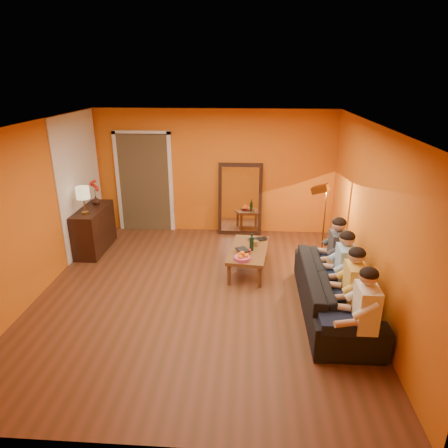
# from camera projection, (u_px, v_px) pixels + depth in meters

# --- Properties ---
(room_shell) EXTENTS (5.00, 5.50, 2.60)m
(room_shell) POSITION_uv_depth(u_px,v_px,m) (201.00, 208.00, 6.17)
(room_shell) COLOR brown
(room_shell) RESTS_ON ground
(white_accent) EXTENTS (0.02, 1.90, 2.58)m
(white_accent) POSITION_uv_depth(u_px,v_px,m) (80.00, 183.00, 7.61)
(white_accent) COLOR white
(white_accent) RESTS_ON wall_left
(doorway_recess) EXTENTS (1.06, 0.30, 2.10)m
(doorway_recess) POSITION_uv_depth(u_px,v_px,m) (146.00, 182.00, 8.64)
(doorway_recess) COLOR #3F2D19
(doorway_recess) RESTS_ON floor
(door_jamb_left) EXTENTS (0.08, 0.06, 2.20)m
(door_jamb_left) POSITION_uv_depth(u_px,v_px,m) (119.00, 183.00, 8.56)
(door_jamb_left) COLOR white
(door_jamb_left) RESTS_ON wall_back
(door_jamb_right) EXTENTS (0.08, 0.06, 2.20)m
(door_jamb_right) POSITION_uv_depth(u_px,v_px,m) (171.00, 184.00, 8.49)
(door_jamb_right) COLOR white
(door_jamb_right) RESTS_ON wall_back
(door_header) EXTENTS (1.22, 0.06, 0.08)m
(door_header) POSITION_uv_depth(u_px,v_px,m) (141.00, 132.00, 8.15)
(door_header) COLOR white
(door_header) RESTS_ON wall_back
(mirror_frame) EXTENTS (0.92, 0.27, 1.51)m
(mirror_frame) POSITION_uv_depth(u_px,v_px,m) (240.00, 199.00, 8.43)
(mirror_frame) COLOR black
(mirror_frame) RESTS_ON floor
(mirror_glass) EXTENTS (0.78, 0.21, 1.35)m
(mirror_glass) POSITION_uv_depth(u_px,v_px,m) (240.00, 200.00, 8.39)
(mirror_glass) COLOR white
(mirror_glass) RESTS_ON mirror_frame
(sideboard) EXTENTS (0.44, 1.18, 0.85)m
(sideboard) POSITION_uv_depth(u_px,v_px,m) (94.00, 229.00, 7.72)
(sideboard) COLOR black
(sideboard) RESTS_ON floor
(table_lamp) EXTENTS (0.24, 0.24, 0.51)m
(table_lamp) POSITION_uv_depth(u_px,v_px,m) (84.00, 200.00, 7.19)
(table_lamp) COLOR beige
(table_lamp) RESTS_ON sideboard
(sofa) EXTENTS (2.32, 0.91, 0.68)m
(sofa) POSITION_uv_depth(u_px,v_px,m) (335.00, 291.00, 5.71)
(sofa) COLOR black
(sofa) RESTS_ON floor
(coffee_table) EXTENTS (0.75, 1.28, 0.42)m
(coffee_table) POSITION_uv_depth(u_px,v_px,m) (248.00, 260.00, 6.95)
(coffee_table) COLOR brown
(coffee_table) RESTS_ON floor
(floor_lamp) EXTENTS (0.37, 0.34, 1.44)m
(floor_lamp) POSITION_uv_depth(u_px,v_px,m) (324.00, 225.00, 7.12)
(floor_lamp) COLOR #AE7D33
(floor_lamp) RESTS_ON floor
(dog) EXTENTS (0.54, 0.70, 0.74)m
(dog) POSITION_uv_depth(u_px,v_px,m) (337.00, 279.00, 5.97)
(dog) COLOR #9D6647
(dog) RESTS_ON floor
(person_far_left) EXTENTS (0.70, 0.44, 1.22)m
(person_far_left) POSITION_uv_depth(u_px,v_px,m) (365.00, 315.00, 4.67)
(person_far_left) COLOR white
(person_far_left) RESTS_ON sofa
(person_mid_left) EXTENTS (0.70, 0.44, 1.22)m
(person_mid_left) POSITION_uv_depth(u_px,v_px,m) (354.00, 291.00, 5.18)
(person_mid_left) COLOR #E2BA4B
(person_mid_left) RESTS_ON sofa
(person_mid_right) EXTENTS (0.70, 0.44, 1.22)m
(person_mid_right) POSITION_uv_depth(u_px,v_px,m) (345.00, 271.00, 5.70)
(person_mid_right) COLOR #94C0E6
(person_mid_right) RESTS_ON sofa
(person_far_right) EXTENTS (0.70, 0.44, 1.22)m
(person_far_right) POSITION_uv_depth(u_px,v_px,m) (337.00, 255.00, 6.21)
(person_far_right) COLOR #36363B
(person_far_right) RESTS_ON sofa
(fruit_bowl) EXTENTS (0.26, 0.26, 0.16)m
(fruit_bowl) POSITION_uv_depth(u_px,v_px,m) (242.00, 256.00, 6.44)
(fruit_bowl) COLOR #C84671
(fruit_bowl) RESTS_ON coffee_table
(wine_bottle) EXTENTS (0.07, 0.07, 0.31)m
(wine_bottle) POSITION_uv_depth(u_px,v_px,m) (252.00, 242.00, 6.77)
(wine_bottle) COLOR black
(wine_bottle) RESTS_ON coffee_table
(tumbler) EXTENTS (0.13, 0.13, 0.10)m
(tumbler) POSITION_uv_depth(u_px,v_px,m) (256.00, 244.00, 6.96)
(tumbler) COLOR #B27F3F
(tumbler) RESTS_ON coffee_table
(laptop) EXTENTS (0.41, 0.33, 0.03)m
(laptop) POSITION_uv_depth(u_px,v_px,m) (259.00, 240.00, 7.19)
(laptop) COLOR black
(laptop) RESTS_ON coffee_table
(book_lower) EXTENTS (0.21, 0.27, 0.02)m
(book_lower) POSITION_uv_depth(u_px,v_px,m) (238.00, 253.00, 6.70)
(book_lower) COLOR black
(book_lower) RESTS_ON coffee_table
(book_mid) EXTENTS (0.24, 0.30, 0.02)m
(book_mid) POSITION_uv_depth(u_px,v_px,m) (238.00, 251.00, 6.70)
(book_mid) COLOR red
(book_mid) RESTS_ON book_lower
(book_upper) EXTENTS (0.27, 0.29, 0.02)m
(book_upper) POSITION_uv_depth(u_px,v_px,m) (238.00, 251.00, 6.67)
(book_upper) COLOR black
(book_upper) RESTS_ON book_mid
(vase) EXTENTS (0.16, 0.16, 0.17)m
(vase) POSITION_uv_depth(u_px,v_px,m) (96.00, 200.00, 7.77)
(vase) COLOR black
(vase) RESTS_ON sideboard
(flowers) EXTENTS (0.17, 0.17, 0.51)m
(flowers) POSITION_uv_depth(u_px,v_px,m) (94.00, 186.00, 7.66)
(flowers) COLOR red
(flowers) RESTS_ON vase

